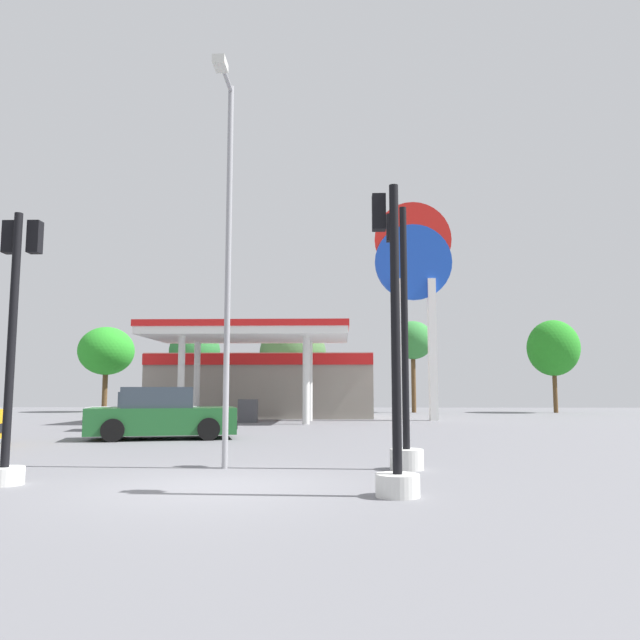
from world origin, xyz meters
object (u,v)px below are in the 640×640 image
(station_pole_sign, at_px, (414,281))
(car_2, at_px, (143,413))
(car_1, at_px, (162,415))
(traffic_signal_0, at_px, (404,390))
(traffic_signal_1, at_px, (394,394))
(tree_0, at_px, (106,351))
(tree_4, at_px, (553,348))
(corner_streetlamp, at_px, (227,234))
(tree_2, at_px, (293,352))
(traffic_signal_2, at_px, (12,369))
(tree_1, at_px, (195,351))
(tree_3, at_px, (413,341))

(station_pole_sign, distance_m, car_2, 15.38)
(car_1, xyz_separation_m, traffic_signal_0, (6.96, -7.35, 0.82))
(traffic_signal_1, bearing_deg, tree_0, 117.16)
(traffic_signal_0, xyz_separation_m, tree_4, (13.50, 30.44, 2.86))
(traffic_signal_0, bearing_deg, station_pole_sign, 82.33)
(corner_streetlamp, bearing_deg, car_2, 114.47)
(tree_2, bearing_deg, traffic_signal_2, -94.55)
(station_pole_sign, xyz_separation_m, tree_4, (10.88, 11.00, -2.81))
(traffic_signal_1, distance_m, tree_2, 31.96)
(station_pole_sign, distance_m, tree_4, 15.73)
(station_pole_sign, bearing_deg, traffic_signal_0, -97.67)
(station_pole_sign, xyz_separation_m, tree_1, (-13.53, 8.82, -3.11))
(tree_3, bearing_deg, traffic_signal_2, -108.08)
(tree_4, xyz_separation_m, corner_streetlamp, (-17.08, -30.56, 0.30))
(corner_streetlamp, bearing_deg, tree_4, 60.81)
(corner_streetlamp, bearing_deg, tree_0, 114.78)
(tree_0, bearing_deg, corner_streetlamp, -65.22)
(traffic_signal_0, relative_size, traffic_signal_2, 1.15)
(traffic_signal_2, relative_size, tree_4, 0.72)
(tree_3, bearing_deg, tree_0, 179.51)
(traffic_signal_1, height_order, tree_0, tree_0)
(car_1, distance_m, tree_3, 26.01)
(car_2, bearing_deg, tree_2, 74.61)
(traffic_signal_0, height_order, tree_2, tree_2)
(station_pole_sign, height_order, tree_4, station_pole_sign)
(car_2, height_order, traffic_signal_0, traffic_signal_0)
(tree_2, relative_size, corner_streetlamp, 0.74)
(traffic_signal_2, bearing_deg, tree_0, 108.53)
(traffic_signal_2, distance_m, tree_1, 30.73)
(car_2, xyz_separation_m, traffic_signal_1, (8.52, -14.86, 0.82))
(car_1, xyz_separation_m, tree_0, (-10.89, 23.46, 3.55))
(station_pole_sign, xyz_separation_m, traffic_signal_0, (-2.62, -19.44, -5.67))
(traffic_signal_0, bearing_deg, car_2, 127.36)
(traffic_signal_2, distance_m, tree_3, 34.57)
(traffic_signal_0, height_order, tree_3, tree_3)
(tree_2, xyz_separation_m, tree_3, (8.25, 2.08, 0.89))
(traffic_signal_0, xyz_separation_m, tree_1, (-10.92, 28.26, 2.56))
(traffic_signal_1, height_order, tree_1, tree_1)
(tree_1, relative_size, corner_streetlamp, 0.70)
(traffic_signal_1, height_order, tree_4, tree_4)
(traffic_signal_2, bearing_deg, car_2, 98.90)
(traffic_signal_0, height_order, tree_4, tree_4)
(car_1, bearing_deg, traffic_signal_1, -58.11)
(car_1, xyz_separation_m, traffic_signal_2, (0.14, -9.46, 1.15))
(car_1, distance_m, tree_0, 26.10)
(traffic_signal_2, xyz_separation_m, tree_3, (10.69, 32.73, 3.06))
(traffic_signal_1, height_order, corner_streetlamp, corner_streetlamp)
(tree_2, height_order, tree_3, tree_3)
(station_pole_sign, distance_m, tree_2, 11.91)
(traffic_signal_0, distance_m, traffic_signal_1, 3.12)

